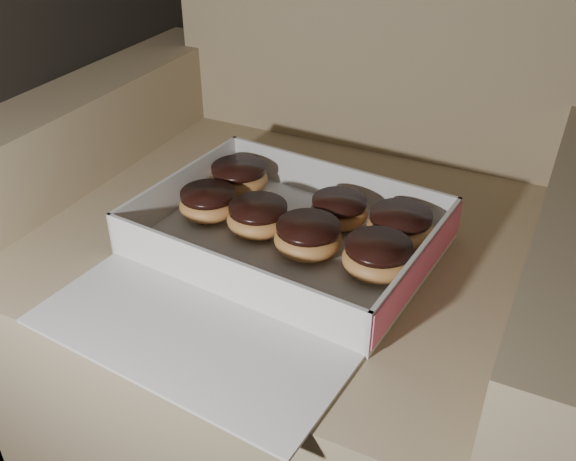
# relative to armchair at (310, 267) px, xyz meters

# --- Properties ---
(armchair) EXTENTS (0.99, 0.83, 1.03)m
(armchair) POSITION_rel_armchair_xyz_m (0.00, 0.00, 0.00)
(armchair) COLOR #8E7E5A
(armchair) RESTS_ON floor
(bakery_box) EXTENTS (0.47, 0.53, 0.07)m
(bakery_box) POSITION_rel_armchair_xyz_m (0.02, -0.18, 0.15)
(bakery_box) COLOR silver
(bakery_box) RESTS_ON armchair
(donut_a) EXTENTS (0.09, 0.09, 0.05)m
(donut_a) POSITION_rel_armchair_xyz_m (0.07, -0.06, 0.17)
(donut_a) COLOR #BB7B41
(donut_a) RESTS_ON bakery_box
(donut_b) EXTENTS (0.10, 0.10, 0.05)m
(donut_b) POSITION_rel_armchair_xyz_m (0.17, -0.15, 0.17)
(donut_b) COLOR #BB7B41
(donut_b) RESTS_ON bakery_box
(donut_c) EXTENTS (0.10, 0.10, 0.05)m
(donut_c) POSITION_rel_armchair_xyz_m (0.06, -0.15, 0.17)
(donut_c) COLOR #BB7B41
(donut_c) RESTS_ON bakery_box
(donut_d) EXTENTS (0.09, 0.09, 0.05)m
(donut_d) POSITION_rel_armchair_xyz_m (-0.12, -0.13, 0.17)
(donut_d) COLOR #BB7B41
(donut_d) RESTS_ON bakery_box
(donut_e) EXTENTS (0.10, 0.10, 0.05)m
(donut_e) POSITION_rel_armchair_xyz_m (-0.03, -0.13, 0.17)
(donut_e) COLOR #BB7B41
(donut_e) RESTS_ON bakery_box
(donut_f) EXTENTS (0.10, 0.10, 0.05)m
(donut_f) POSITION_rel_armchair_xyz_m (0.17, -0.06, 0.17)
(donut_f) COLOR #BB7B41
(donut_f) RESTS_ON bakery_box
(donut_g) EXTENTS (0.10, 0.10, 0.05)m
(donut_g) POSITION_rel_armchair_xyz_m (-0.12, -0.03, 0.17)
(donut_g) COLOR #BB7B41
(donut_g) RESTS_ON bakery_box
(crumb_a) EXTENTS (0.01, 0.01, 0.00)m
(crumb_a) POSITION_rel_armchair_xyz_m (0.02, -0.24, 0.15)
(crumb_a) COLOR black
(crumb_a) RESTS_ON bakery_box
(crumb_b) EXTENTS (0.01, 0.01, 0.00)m
(crumb_b) POSITION_rel_armchair_xyz_m (0.08, -0.27, 0.15)
(crumb_b) COLOR black
(crumb_b) RESTS_ON bakery_box
(crumb_c) EXTENTS (0.01, 0.01, 0.00)m
(crumb_c) POSITION_rel_armchair_xyz_m (-0.12, -0.15, 0.15)
(crumb_c) COLOR black
(crumb_c) RESTS_ON bakery_box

